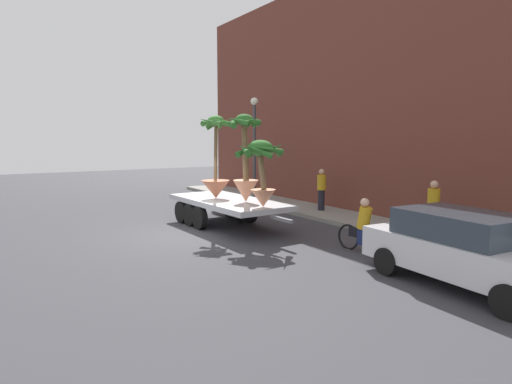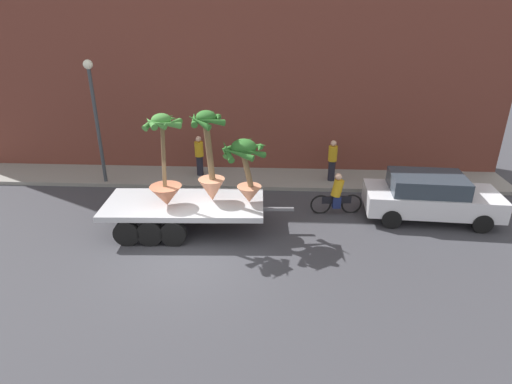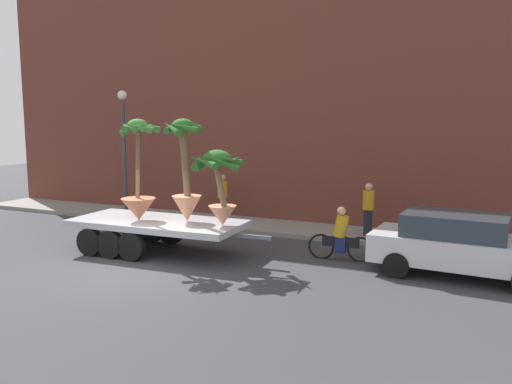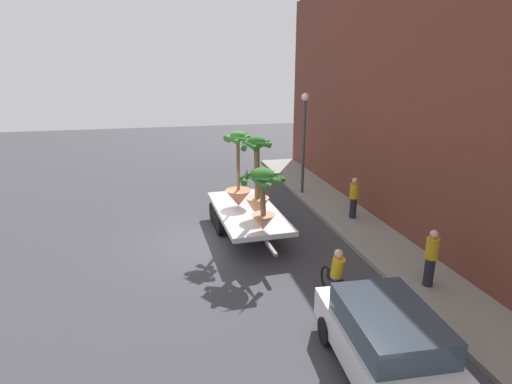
{
  "view_description": "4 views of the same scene",
  "coord_description": "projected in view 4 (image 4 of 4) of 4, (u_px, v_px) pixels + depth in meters",
  "views": [
    {
      "loc": [
        13.03,
        -5.65,
        3.15
      ],
      "look_at": [
        0.46,
        2.23,
        1.3
      ],
      "focal_mm": 30.92,
      "sensor_mm": 36.0,
      "label": 1
    },
    {
      "loc": [
        2.47,
        -10.41,
        6.68
      ],
      "look_at": [
        1.84,
        1.66,
        1.39
      ],
      "focal_mm": 29.39,
      "sensor_mm": 36.0,
      "label": 2
    },
    {
      "loc": [
        8.33,
        -10.54,
        3.87
      ],
      "look_at": [
        2.2,
        2.72,
        1.83
      ],
      "focal_mm": 36.18,
      "sensor_mm": 36.0,
      "label": 3
    },
    {
      "loc": [
        13.8,
        -1.28,
        6.22
      ],
      "look_at": [
        0.53,
        1.78,
        1.97
      ],
      "focal_mm": 28.68,
      "sensor_mm": 36.0,
      "label": 4
    }
  ],
  "objects": [
    {
      "name": "potted_palm_middle",
      "position": [
        257.0,
        183.0,
        14.33
      ],
      "size": [
        1.18,
        1.23,
        2.94
      ],
      "color": "tan",
      "rests_on": "flatbed_trailer"
    },
    {
      "name": "potted_palm_front",
      "position": [
        262.0,
        193.0,
        13.28
      ],
      "size": [
        1.55,
        1.54,
        2.09
      ],
      "color": "tan",
      "rests_on": "flatbed_trailer"
    },
    {
      "name": "sidewalk",
      "position": [
        359.0,
        226.0,
        16.25
      ],
      "size": [
        24.0,
        2.2,
        0.15
      ],
      "primitive_type": "cube",
      "color": "gray",
      "rests_on": "ground"
    },
    {
      "name": "cyclist",
      "position": [
        337.0,
        278.0,
        11.15
      ],
      "size": [
        1.84,
        0.38,
        1.54
      ],
      "color": "black",
      "rests_on": "ground"
    },
    {
      "name": "parked_car",
      "position": [
        391.0,
        347.0,
        8.16
      ],
      "size": [
        4.51,
        2.15,
        1.58
      ],
      "color": "silver",
      "rests_on": "ground"
    },
    {
      "name": "ground_plane",
      "position": [
        206.0,
        242.0,
        14.97
      ],
      "size": [
        60.0,
        60.0,
        0.0
      ],
      "primitive_type": "plane",
      "color": "#38383D"
    },
    {
      "name": "building_facade",
      "position": [
        411.0,
        101.0,
        15.17
      ],
      "size": [
        24.0,
        1.2,
        9.87
      ],
      "primitive_type": "cube",
      "color": "brown",
      "rests_on": "ground"
    },
    {
      "name": "potted_palm_rear",
      "position": [
        238.0,
        178.0,
        15.53
      ],
      "size": [
        1.24,
        1.22,
        2.93
      ],
      "color": "#B26647",
      "rests_on": "flatbed_trailer"
    },
    {
      "name": "flatbed_trailer",
      "position": [
        246.0,
        213.0,
        15.79
      ],
      "size": [
        6.13,
        2.45,
        0.98
      ],
      "color": "#B7BABF",
      "rests_on": "ground"
    },
    {
      "name": "street_lamp",
      "position": [
        304.0,
        131.0,
        19.4
      ],
      "size": [
        0.36,
        0.36,
        4.83
      ],
      "color": "#383D42",
      "rests_on": "sidewalk"
    },
    {
      "name": "pedestrian_near_gate",
      "position": [
        431.0,
        257.0,
        11.51
      ],
      "size": [
        0.36,
        0.36,
        1.71
      ],
      "color": "black",
      "rests_on": "sidewalk"
    },
    {
      "name": "pedestrian_far_left",
      "position": [
        354.0,
        197.0,
        16.72
      ],
      "size": [
        0.36,
        0.36,
        1.71
      ],
      "color": "black",
      "rests_on": "sidewalk"
    }
  ]
}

